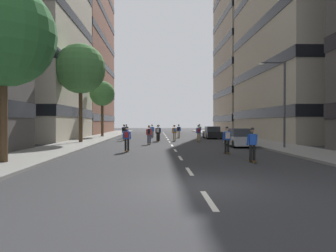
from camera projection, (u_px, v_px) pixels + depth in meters
ground_plane at (169, 141)px, 36.09m from camera, size 153.69×153.69×0.00m
sidewalk_left at (96, 139)px, 38.98m from camera, size 3.81×70.44×0.14m
sidewalk_right at (239, 138)px, 39.60m from camera, size 3.81×70.44×0.14m
lane_markings at (169, 141)px, 35.98m from camera, size 0.16×57.20×0.01m
building_left_mid at (9, 25)px, 37.72m from camera, size 16.08×16.97×26.49m
building_left_far at (61, 30)px, 58.46m from camera, size 16.08×24.02×37.34m
building_right_far at (264, 34)px, 59.79m from camera, size 16.08×17.11×36.38m
parked_car_near at (212, 133)px, 40.38m from camera, size 1.82×4.40×1.52m
parked_car_mid at (240, 138)px, 27.10m from camera, size 1.82×4.40×1.52m
street_tree_near at (3, 35)px, 15.46m from camera, size 4.97×4.97×8.58m
street_tree_mid at (80, 69)px, 31.23m from camera, size 4.80×4.80×9.47m
street_tree_far at (102, 94)px, 43.74m from camera, size 3.36×3.36×7.47m
streetlamp_right at (280, 95)px, 24.44m from camera, size 2.13×0.30×6.50m
skater_0 at (179, 130)px, 42.01m from camera, size 0.57×0.92×1.78m
skater_1 at (227, 138)px, 20.94m from camera, size 0.54×0.91×1.78m
skater_2 at (124, 132)px, 35.87m from camera, size 0.55×0.92×1.78m
skater_3 at (174, 132)px, 34.87m from camera, size 0.53×0.90×1.78m
skater_4 at (152, 130)px, 41.73m from camera, size 0.54×0.91×1.78m
skater_5 at (252, 143)px, 16.52m from camera, size 0.54×0.91×1.78m
skater_6 at (127, 137)px, 22.19m from camera, size 0.54×0.91×1.78m
skater_7 at (126, 130)px, 43.23m from camera, size 0.54×0.91×1.78m
skater_8 at (200, 130)px, 44.49m from camera, size 0.57×0.92×1.78m
skater_9 at (198, 132)px, 34.29m from camera, size 0.54×0.91×1.78m
skater_10 at (159, 132)px, 35.63m from camera, size 0.56×0.92×1.78m
skater_11 at (158, 132)px, 33.72m from camera, size 0.55×0.92×1.78m
skater_12 at (124, 131)px, 39.94m from camera, size 0.56×0.92×1.78m
skater_13 at (149, 133)px, 29.68m from camera, size 0.53×0.90×1.78m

